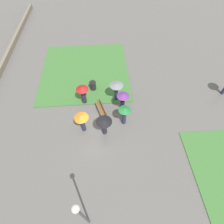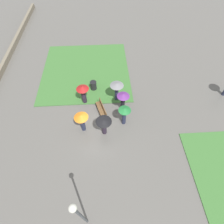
% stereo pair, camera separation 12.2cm
% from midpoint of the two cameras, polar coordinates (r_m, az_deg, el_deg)
% --- Properties ---
extents(ground_plane, '(90.00, 90.00, 0.00)m').
position_cam_midpoint_polar(ground_plane, '(13.96, -4.42, -4.97)').
color(ground_plane, '#66635E').
extents(lawn_patch_near, '(9.08, 8.70, 0.06)m').
position_cam_midpoint_polar(lawn_patch_near, '(18.67, -8.35, 13.28)').
color(lawn_patch_near, '#427A38').
rests_on(lawn_patch_near, ground_plane).
extents(park_bench, '(1.86, 0.92, 0.90)m').
position_cam_midpoint_polar(park_bench, '(14.39, -3.10, 0.96)').
color(park_bench, brown).
rests_on(park_bench, ground_plane).
extents(lamp_post, '(0.32, 0.32, 4.85)m').
position_cam_midpoint_polar(lamp_post, '(8.89, -10.18, -30.00)').
color(lamp_post, '#474C51').
rests_on(lamp_post, ground_plane).
extents(trash_bin, '(0.60, 0.60, 0.88)m').
position_cam_midpoint_polar(trash_bin, '(16.33, -5.86, 8.57)').
color(trash_bin, '#232326').
rests_on(trash_bin, ground_plane).
extents(crowd_person_grey, '(1.13, 1.13, 1.93)m').
position_cam_midpoint_polar(crowd_person_grey, '(14.63, 1.80, 7.91)').
color(crowd_person_grey, '#282D47').
rests_on(crowd_person_grey, ground_plane).
extents(crowd_person_red, '(1.04, 1.04, 1.91)m').
position_cam_midpoint_polar(crowd_person_red, '(14.68, -9.20, 6.61)').
color(crowd_person_red, '#2D2333').
rests_on(crowd_person_red, ground_plane).
extents(crowd_person_orange, '(1.05, 1.05, 1.84)m').
position_cam_midpoint_polar(crowd_person_orange, '(12.87, -9.64, -2.35)').
color(crowd_person_orange, '#282D47').
rests_on(crowd_person_orange, ground_plane).
extents(crowd_person_purple, '(1.01, 1.01, 1.87)m').
position_cam_midpoint_polar(crowd_person_purple, '(13.98, 3.88, 4.38)').
color(crowd_person_purple, black).
rests_on(crowd_person_purple, ground_plane).
extents(crowd_person_black, '(1.16, 1.16, 1.70)m').
position_cam_midpoint_polar(crowd_person_black, '(12.63, -2.39, -3.81)').
color(crowd_person_black, '#2D2333').
rests_on(crowd_person_black, ground_plane).
extents(crowd_person_green, '(0.94, 0.94, 1.87)m').
position_cam_midpoint_polar(crowd_person_green, '(13.11, 4.35, -0.30)').
color(crowd_person_green, '#282D47').
rests_on(crowd_person_green, ground_plane).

